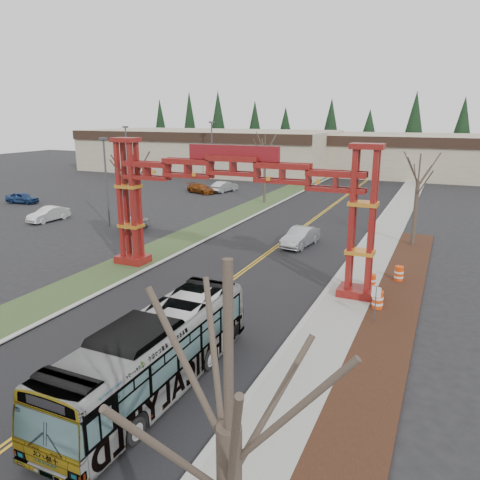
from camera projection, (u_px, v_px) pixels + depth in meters
The scene contains 30 objects.
road at pixel (271, 251), 36.78m from camera, with size 12.00×110.00×0.02m, color black.
lane_line_left at pixel (270, 251), 36.82m from camera, with size 0.12×100.00×0.01m, color gold.
lane_line_right at pixel (272, 251), 36.73m from camera, with size 0.12×100.00×0.01m, color gold.
curb_right at pixel (349, 260), 34.34m from camera, with size 0.30×110.00×0.15m, color #A9AAA4.
sidewalk_right at pixel (370, 262), 33.76m from camera, with size 2.60×110.00×0.14m, color gray.
landscape_strip at pixel (374, 371), 19.52m from camera, with size 2.60×50.00×0.12m, color black.
grass_median at pixel (183, 240), 39.93m from camera, with size 4.00×110.00×0.08m, color #354A25.
curb_left at pixel (202, 242), 39.19m from camera, with size 0.30×110.00×0.15m, color #A9AAA4.
gateway_arch at pixel (233, 188), 29.06m from camera, with size 18.20×1.60×8.90m.
retail_building_west at pixel (210, 150), 89.03m from camera, with size 46.00×22.30×7.50m.
retail_building_east at pixel (438, 156), 80.34m from camera, with size 38.00×20.30×7.00m.
conifer_treeline at pixel (389, 134), 94.04m from camera, with size 116.10×5.60×13.00m.
transit_bus at pixel (155, 354), 17.92m from camera, with size 2.58×11.03×3.07m, color #94959B.
silver_sedan at pixel (300, 237), 38.01m from camera, with size 1.62×4.63×1.53m, color #A5A8AD.
parked_car_near_a at pixel (135, 222), 43.35m from camera, with size 1.72×4.28×1.46m, color #B2B4BA.
parked_car_near_b at pixel (48, 214), 46.91m from camera, with size 1.51×4.34×1.43m, color white.
parked_car_mid_a at pixel (201, 188), 63.63m from camera, with size 1.80×4.43×1.28m, color brown.
parked_car_mid_b at pixel (22, 198), 56.33m from camera, with size 1.61×4.00×1.36m, color navy.
parked_car_far_a at pixel (224, 187), 64.72m from camera, with size 1.56×4.47×1.47m, color silver.
bare_tree_median_mid at pixel (133, 181), 32.68m from camera, with size 3.21×3.21×8.02m.
bare_tree_median_far at pixel (265, 153), 55.21m from camera, with size 3.14×3.14×8.13m.
bare_tree_right_near at pixel (229, 431), 5.92m from camera, with size 3.39×3.39×8.82m.
bare_tree_right_far at pixel (418, 182), 36.92m from camera, with size 3.28×3.28×7.45m.
light_pole_near at pixel (106, 176), 43.81m from camera, with size 0.73×0.36×8.37m.
light_pole_mid at pixel (127, 153), 66.49m from camera, with size 0.76×0.38×8.81m.
light_pole_far at pixel (212, 147), 73.63m from camera, with size 0.81×0.41×9.35m.
street_sign at pixel (376, 298), 23.56m from camera, with size 0.46×0.12×2.05m.
barrel_south at pixel (378, 301), 25.57m from camera, with size 0.60×0.60×1.11m.
barrel_mid at pixel (371, 282), 28.52m from camera, with size 0.54×0.54×1.00m.
barrel_north at pixel (399, 274), 29.85m from camera, with size 0.57×0.57×1.06m.
Camera 1 is at (12.21, -8.20, 10.41)m, focal length 35.00 mm.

